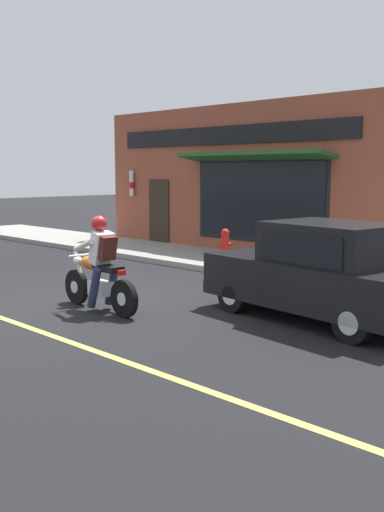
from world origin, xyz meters
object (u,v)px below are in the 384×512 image
(motorcycle_with_rider, at_px, (100,271))
(fire_hydrant, at_px, (225,248))
(car_hatchback, at_px, (321,273))
(traffic_cone, at_px, (354,257))

(motorcycle_with_rider, xyz_separation_m, fire_hydrant, (4.48, 1.15, -0.11))
(car_hatchback, relative_size, fire_hydrant, 4.46)
(car_hatchback, xyz_separation_m, traffic_cone, (3.97, 1.70, -0.33))
(motorcycle_with_rider, bearing_deg, fire_hydrant, 14.45)
(fire_hydrant, bearing_deg, car_hatchback, -119.79)
(fire_hydrant, bearing_deg, traffic_cone, -57.31)
(traffic_cone, height_order, fire_hydrant, fire_hydrant)
(car_hatchback, height_order, traffic_cone, car_hatchback)
(motorcycle_with_rider, relative_size, traffic_cone, 3.37)
(car_hatchback, xyz_separation_m, fire_hydrant, (2.39, 4.17, -0.19))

